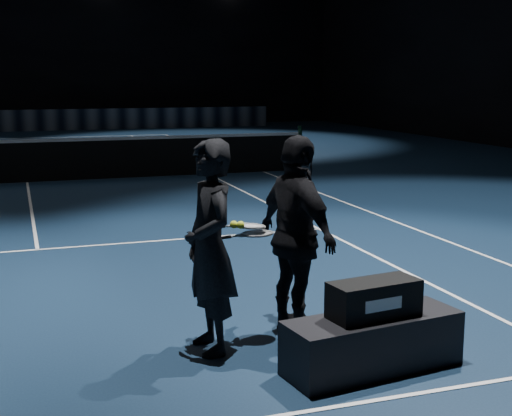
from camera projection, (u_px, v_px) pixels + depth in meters
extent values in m
plane|color=#0E1D32|center=(27.00, 183.00, 15.51)|extent=(36.00, 36.00, 0.00)
plane|color=black|center=(12.00, 14.00, 31.35)|extent=(30.00, 0.00, 30.00)
cylinder|color=black|center=(300.00, 148.00, 17.43)|extent=(0.10, 0.10, 1.10)
cube|color=black|center=(26.00, 163.00, 15.42)|extent=(12.80, 0.02, 0.86)
cube|color=white|center=(25.00, 141.00, 15.34)|extent=(12.80, 0.03, 0.07)
cube|color=black|center=(19.00, 121.00, 29.86)|extent=(22.00, 0.15, 0.90)
cube|color=black|center=(373.00, 343.00, 5.64)|extent=(1.50, 0.68, 0.43)
cube|color=black|center=(374.00, 299.00, 5.57)|extent=(0.76, 0.41, 0.29)
cube|color=white|center=(384.00, 305.00, 5.43)|extent=(0.34, 0.05, 0.10)
imported|color=black|center=(210.00, 247.00, 5.91)|extent=(0.48, 0.69, 1.80)
imported|color=black|center=(297.00, 236.00, 6.30)|extent=(0.66, 1.12, 1.80)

